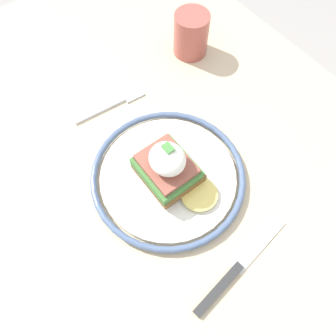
{
  "coord_description": "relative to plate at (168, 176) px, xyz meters",
  "views": [
    {
      "loc": [
        0.16,
        -0.12,
        1.21
      ],
      "look_at": [
        -0.02,
        0.01,
        0.78
      ],
      "focal_mm": 35.0,
      "sensor_mm": 36.0,
      "label": 1
    }
  ],
  "objects": [
    {
      "name": "sandwich",
      "position": [
        0.0,
        -0.0,
        0.04
      ],
      "size": [
        0.13,
        0.08,
        0.08
      ],
      "color": "brown",
      "rests_on": "plate"
    },
    {
      "name": "dining_table",
      "position": [
        0.02,
        -0.01,
        -0.12
      ],
      "size": [
        1.1,
        0.78,
        0.75
      ],
      "color": "#C6B28E",
      "rests_on": "ground_plane"
    },
    {
      "name": "fork",
      "position": [
        -0.17,
        0.01,
        -0.01
      ],
      "size": [
        0.03,
        0.14,
        0.0
      ],
      "color": "silver",
      "rests_on": "dining_table"
    },
    {
      "name": "knife",
      "position": [
        0.17,
        -0.01,
        -0.01
      ],
      "size": [
        0.04,
        0.18,
        0.01
      ],
      "color": "#2D2D2D",
      "rests_on": "dining_table"
    },
    {
      "name": "cup",
      "position": [
        -0.19,
        0.2,
        0.03
      ],
      "size": [
        0.06,
        0.06,
        0.08
      ],
      "color": "#AD5147",
      "rests_on": "dining_table"
    },
    {
      "name": "ground_plane",
      "position": [
        0.02,
        -0.01,
        -0.75
      ],
      "size": [
        6.0,
        6.0,
        0.0
      ],
      "primitive_type": "plane",
      "color": "#9E9993"
    },
    {
      "name": "plate",
      "position": [
        0.0,
        0.0,
        0.0
      ],
      "size": [
        0.24,
        0.24,
        0.02
      ],
      "color": "silver",
      "rests_on": "dining_table"
    }
  ]
}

